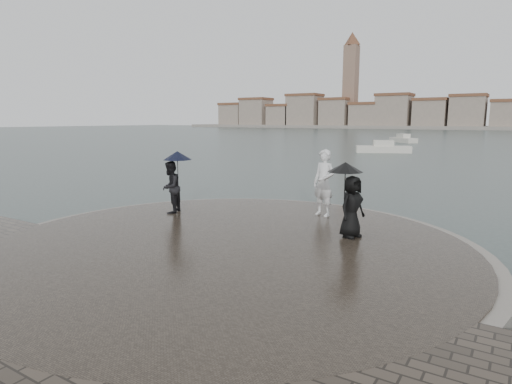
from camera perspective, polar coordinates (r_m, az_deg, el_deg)
The scene contains 8 objects.
ground at distance 8.58m, azimuth -17.96°, elevation -14.23°, with size 400.00×400.00×0.00m, color #2B3835.
kerb_ring at distance 10.92m, azimuth -3.68°, elevation -7.66°, with size 12.50×12.50×0.32m, color gray.
quay_tip at distance 10.91m, azimuth -3.68°, elevation -7.56°, with size 11.90×11.90×0.36m, color #2D261E.
statue at distance 13.73m, azimuth 9.04°, elevation 1.21°, with size 0.77×0.51×2.12m, color white.
visitor_left at distance 14.23m, azimuth -11.15°, elevation 1.51°, with size 1.17×1.07×2.04m.
visitor_right at distance 11.37m, azimuth 12.45°, elevation -0.60°, with size 1.09×1.02×1.95m.
far_skyline at distance 166.11m, azimuth 28.39°, elevation 9.25°, with size 260.00×20.00×37.00m.
boats at distance 52.05m, azimuth 29.87°, elevation 5.03°, with size 35.45×32.49×1.50m.
Camera 1 is at (6.14, -4.92, 3.40)m, focal length 30.00 mm.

